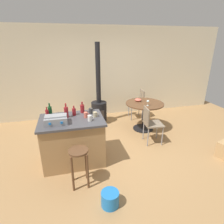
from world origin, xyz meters
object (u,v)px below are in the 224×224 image
object	(u,v)px
bottle_0	(82,108)
cup_2	(90,118)
wooden_stool	(79,160)
bottle_4	(74,112)
wine_glass	(148,102)
plastic_bucket	(110,199)
folding_chair_far	(138,102)
bottle_2	(66,112)
kitchen_island	(73,140)
bottle_3	(47,113)
folding_chair_near	(151,122)
serving_bowl	(138,100)
toolbox	(56,120)
bottle_1	(50,111)
dining_table	(144,109)
wood_stove	(99,105)
cup_3	(95,114)
cup_1	(86,115)
cup_0	(91,111)

from	to	relation	value
bottle_0	cup_2	xyz separation A→B (m)	(0.09, -0.46, -0.03)
wooden_stool	bottle_4	bearing A→B (deg)	89.49
wine_glass	plastic_bucket	size ratio (longest dim) A/B	0.54
folding_chair_far	bottle_4	size ratio (longest dim) A/B	4.72
bottle_2	kitchen_island	bearing A→B (deg)	-52.79
kitchen_island	bottle_3	distance (m)	0.71
folding_chair_near	folding_chair_far	distance (m)	1.52
bottle_4	serving_bowl	distance (m)	2.01
bottle_4	cup_2	size ratio (longest dim) A/B	1.71
toolbox	wine_glass	distance (m)	2.34
folding_chair_far	bottle_1	world-z (taller)	bottle_1
bottle_1	wooden_stool	bearing A→B (deg)	-65.51
dining_table	bottle_2	distance (m)	2.22
folding_chair_near	wood_stove	xyz separation A→B (m)	(-0.94, 1.44, 0.01)
kitchen_island	cup_2	world-z (taller)	cup_2
wooden_stool	folding_chair_near	bearing A→B (deg)	30.15
toolbox	dining_table	bearing A→B (deg)	27.48
bottle_0	dining_table	bearing A→B (deg)	22.95
cup_2	cup_3	distance (m)	0.21
bottle_4	cup_3	world-z (taller)	bottle_4
wooden_stool	bottle_3	world-z (taller)	bottle_3
cup_1	plastic_bucket	world-z (taller)	cup_1
wooden_stool	dining_table	bearing A→B (deg)	42.53
folding_chair_far	plastic_bucket	xyz separation A→B (m)	(-1.61, -3.02, -0.41)
dining_table	bottle_2	size ratio (longest dim) A/B	3.56
plastic_bucket	folding_chair_far	bearing A→B (deg)	61.93
bottle_3	cup_2	xyz separation A→B (m)	(0.75, -0.36, -0.03)
bottle_2	cup_3	size ratio (longest dim) A/B	2.39
dining_table	bottle_3	bearing A→B (deg)	-161.05
toolbox	plastic_bucket	bearing A→B (deg)	-57.77
dining_table	cup_3	size ratio (longest dim) A/B	8.53
folding_chair_near	bottle_2	xyz separation A→B (m)	(-1.84, -0.18, 0.49)
folding_chair_near	cup_3	bearing A→B (deg)	-167.55
dining_table	folding_chair_near	bearing A→B (deg)	-101.59
dining_table	cup_0	xyz separation A→B (m)	(-1.51, -0.79, 0.38)
bottle_2	serving_bowl	distance (m)	2.18
wood_stove	cup_0	distance (m)	1.64
bottle_2	plastic_bucket	xyz separation A→B (m)	(0.52, -1.35, -0.90)
toolbox	wood_stove	bearing A→B (deg)	59.75
wooden_stool	toolbox	distance (m)	0.82
bottle_1	bottle_2	size ratio (longest dim) A/B	0.92
cup_0	toolbox	bearing A→B (deg)	-152.90
cup_3	serving_bowl	size ratio (longest dim) A/B	0.64
bottle_3	cup_1	size ratio (longest dim) A/B	1.88
folding_chair_far	cup_2	size ratio (longest dim) A/B	8.06
bottle_0	bottle_3	xyz separation A→B (m)	(-0.67, -0.09, -0.01)
dining_table	bottle_4	xyz separation A→B (m)	(-1.84, -0.81, 0.40)
bottle_1	bottle_3	world-z (taller)	bottle_1
folding_chair_near	toolbox	world-z (taller)	toolbox
wood_stove	folding_chair_far	bearing A→B (deg)	2.35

